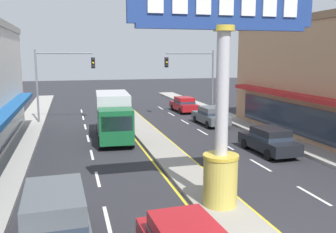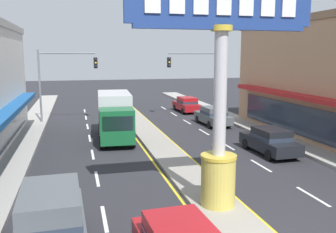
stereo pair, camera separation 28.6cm
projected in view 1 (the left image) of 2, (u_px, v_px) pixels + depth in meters
name	position (u px, v px, depth m)	size (l,w,h in m)	color
median_strip	(147.00, 134.00, 26.65)	(1.88, 52.00, 0.14)	gray
sidewalk_left	(17.00, 148.00, 22.53)	(2.20, 60.00, 0.18)	#9E9B93
sidewalk_right	(268.00, 133.00, 26.95)	(2.20, 60.00, 0.18)	#9E9B93
lane_markings	(152.00, 139.00, 25.37)	(8.62, 52.00, 0.01)	silver
district_sign	(222.00, 95.00, 13.23)	(6.86, 1.35, 8.24)	gold
traffic_light_left_side	(59.00, 73.00, 30.58)	(4.86, 0.46, 6.20)	slate
traffic_light_right_side	(195.00, 71.00, 34.45)	(4.86, 0.46, 6.20)	slate
suv_near_right_lane	(55.00, 222.00, 10.55)	(2.09, 4.66, 1.90)	#4C5156
sedan_near_left_lane	(269.00, 140.00, 21.57)	(1.93, 4.35, 1.53)	black
box_truck_mid_left_lane	(113.00, 115.00, 25.22)	(2.57, 7.01, 3.12)	#14562D
sedan_far_left_oncoming	(184.00, 104.00, 37.44)	(1.95, 4.36, 1.53)	maroon
sedan_kerb_right	(211.00, 116.00, 30.38)	(1.95, 4.36, 1.53)	#4C5156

